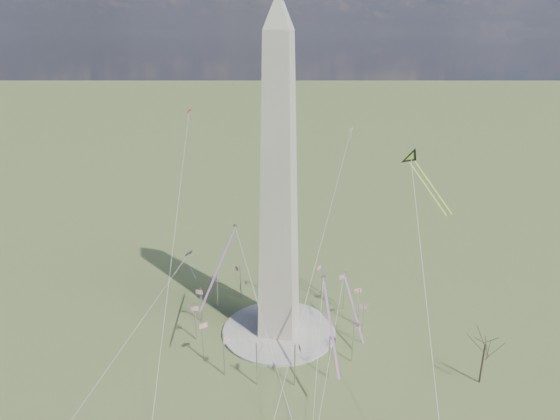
# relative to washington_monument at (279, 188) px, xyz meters

# --- Properties ---
(ground) EXTENTS (2000.00, 2000.00, 0.00)m
(ground) POSITION_rel_washington_monument_xyz_m (0.00, 0.00, -47.95)
(ground) COLOR #4A5D2E
(ground) RESTS_ON ground
(plaza) EXTENTS (36.00, 36.00, 0.80)m
(plaza) POSITION_rel_washington_monument_xyz_m (0.00, 0.00, -47.55)
(plaza) COLOR #AEAB9F
(plaza) RESTS_ON ground
(washington_monument) EXTENTS (15.56, 15.56, 100.00)m
(washington_monument) POSITION_rel_washington_monument_xyz_m (0.00, 0.00, 0.00)
(washington_monument) COLOR #B9AA9B
(washington_monument) RESTS_ON plaza
(flagpole_ring) EXTENTS (54.40, 54.40, 13.00)m
(flagpole_ring) POSITION_rel_washington_monument_xyz_m (-0.00, -0.00, -40.68)
(flagpole_ring) COLOR silver
(flagpole_ring) RESTS_ON ground
(tree_near) EXTENTS (10.46, 10.46, 18.31)m
(tree_near) POSITION_rel_washington_monument_xyz_m (58.89, -11.26, -34.89)
(tree_near) COLOR #403526
(tree_near) RESTS_ON ground
(kite_delta_black) EXTENTS (15.50, 16.97, 15.44)m
(kite_delta_black) POSITION_rel_washington_monument_xyz_m (37.02, 11.52, 7.39)
(kite_delta_black) COLOR black
(kite_delta_black) RESTS_ON ground
(kite_diamond_purple) EXTENTS (2.98, 3.65, 10.68)m
(kite_diamond_purple) POSITION_rel_washington_monument_xyz_m (-32.53, 7.26, -28.15)
(kite_diamond_purple) COLOR #311663
(kite_diamond_purple) RESTS_ON ground
(kite_streamer_left) EXTENTS (9.09, 23.25, 16.54)m
(kite_streamer_left) POSITION_rel_washington_monument_xyz_m (17.75, -18.85, -26.36)
(kite_streamer_left) COLOR #EE3B25
(kite_streamer_left) RESTS_ON ground
(kite_streamer_mid) EXTENTS (4.04, 24.50, 16.83)m
(kite_streamer_mid) POSITION_rel_washington_monument_xyz_m (-13.92, -9.69, -17.63)
(kite_streamer_mid) COLOR #EE3B25
(kite_streamer_mid) RESTS_ON ground
(kite_streamer_right) EXTENTS (9.41, 19.19, 14.04)m
(kite_streamer_right) POSITION_rel_washington_monument_xyz_m (21.71, 5.56, -35.60)
(kite_streamer_right) COLOR #EE3B25
(kite_streamer_right) RESTS_ON ground
(kite_small_red) EXTENTS (1.44, 2.07, 4.32)m
(kite_small_red) POSITION_rel_washington_monument_xyz_m (-38.75, 29.29, 16.19)
(kite_small_red) COLOR red
(kite_small_red) RESTS_ON ground
(kite_small_white) EXTENTS (1.63, 1.43, 4.30)m
(kite_small_white) POSITION_rel_washington_monument_xyz_m (16.51, 39.76, 10.18)
(kite_small_white) COLOR white
(kite_small_white) RESTS_ON ground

